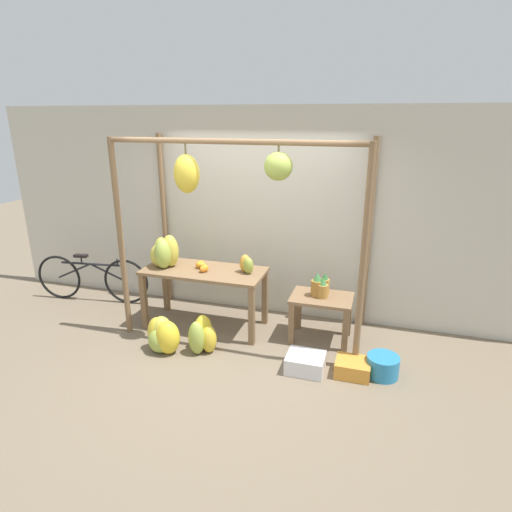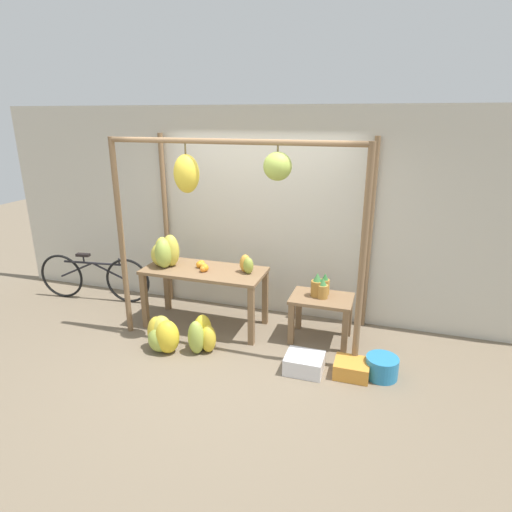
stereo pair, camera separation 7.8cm
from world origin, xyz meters
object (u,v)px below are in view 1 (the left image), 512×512
papaya_pile (247,264)px  fruit_crate_purple (353,368)px  orange_pile (202,266)px  blue_bucket (383,366)px  banana_pile_on_table (165,253)px  banana_pile_ground_right (203,335)px  fruit_crate_white (306,363)px  parked_bicycle (92,278)px  pineapple_cluster (321,287)px  banana_pile_ground_left (162,336)px

papaya_pile → fruit_crate_purple: size_ratio=0.65×
orange_pile → blue_bucket: 2.46m
banana_pile_on_table → fruit_crate_purple: size_ratio=1.15×
orange_pile → banana_pile_ground_right: size_ratio=0.58×
banana_pile_on_table → blue_bucket: 2.98m
papaya_pile → fruit_crate_white: bearing=-38.3°
fruit_crate_white → parked_bicycle: bearing=164.9°
fruit_crate_white → blue_bucket: bearing=10.1°
pineapple_cluster → banana_pile_ground_right: pineapple_cluster is taller
banana_pile_ground_right → orange_pile: bearing=111.9°
orange_pile → pineapple_cluster: orange_pile is taller
fruit_crate_white → parked_bicycle: parked_bicycle is taller
pineapple_cluster → banana_pile_ground_right: size_ratio=0.71×
pineapple_cluster → parked_bicycle: size_ratio=0.17×
banana_pile_ground_right → banana_pile_on_table: bearing=142.3°
banana_pile_ground_left → papaya_pile: bearing=45.3°
pineapple_cluster → fruit_crate_purple: 1.04m
banana_pile_on_table → banana_pile_ground_right: 1.23m
pineapple_cluster → parked_bicycle: bearing=177.5°
banana_pile_on_table → pineapple_cluster: banana_pile_on_table is taller
banana_pile_on_table → fruit_crate_purple: (2.50, -0.57, -0.90)m
banana_pile_ground_right → fruit_crate_white: bearing=-2.7°
blue_bucket → papaya_pile: bearing=161.6°
pineapple_cluster → fruit_crate_white: 0.97m
pineapple_cluster → banana_pile_ground_left: size_ratio=0.64×
pineapple_cluster → papaya_pile: size_ratio=1.25×
orange_pile → pineapple_cluster: (1.51, 0.10, -0.15)m
pineapple_cluster → fruit_crate_purple: pineapple_cluster is taller
pineapple_cluster → banana_pile_ground_left: bearing=-153.7°
papaya_pile → orange_pile: bearing=-175.0°
fruit_crate_purple → pineapple_cluster: bearing=124.5°
blue_bucket → parked_bicycle: bearing=169.6°
parked_bicycle → orange_pile: bearing=-7.5°
orange_pile → papaya_pile: (0.58, 0.05, 0.07)m
banana_pile_ground_right → pineapple_cluster: bearing=29.2°
parked_bicycle → papaya_pile: 2.56m
orange_pile → banana_pile_ground_left: (-0.21, -0.75, -0.64)m
banana_pile_ground_right → fruit_crate_purple: (1.75, 0.01, -0.12)m
banana_pile_on_table → orange_pile: (0.51, 0.03, -0.14)m
banana_pile_on_table → papaya_pile: banana_pile_on_table is taller
banana_pile_on_table → fruit_crate_white: 2.28m
orange_pile → banana_pile_ground_left: 1.01m
banana_pile_on_table → parked_bicycle: (-1.41, 0.28, -0.62)m
papaya_pile → fruit_crate_purple: bearing=-24.7°
fruit_crate_white → orange_pile: bearing=155.9°
orange_pile → blue_bucket: bearing=-12.8°
banana_pile_ground_left → fruit_crate_purple: banana_pile_ground_left is taller
pineapple_cluster → fruit_crate_white: size_ratio=0.73×
fruit_crate_white → blue_bucket: (0.81, 0.14, 0.02)m
fruit_crate_purple → banana_pile_ground_right: bearing=-179.7°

